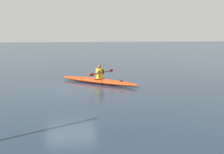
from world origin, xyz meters
TOP-DOWN VIEW (x-y plane):
  - ground_plane at (0.00, 0.00)m, footprint 160.00×160.00m
  - kayak at (-1.59, -1.26)m, footprint 4.27×3.94m
  - kayaker at (-1.68, -1.18)m, footprint 1.58×1.75m

SIDE VIEW (x-z plane):
  - ground_plane at x=0.00m, z-range 0.00..0.00m
  - kayak at x=-1.59m, z-range 0.00..0.30m
  - kayaker at x=-1.68m, z-range 0.24..1.01m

